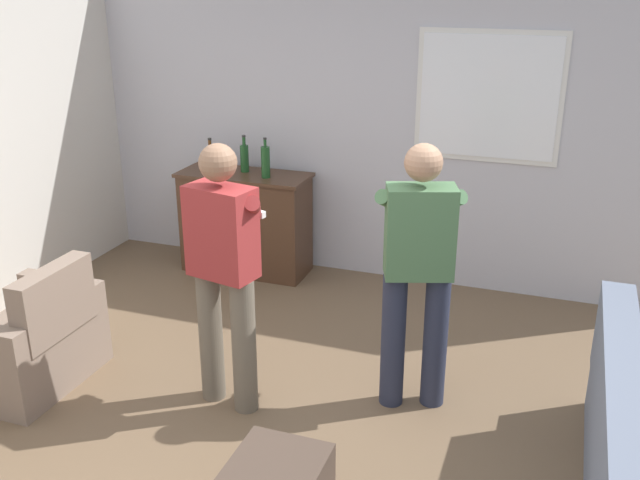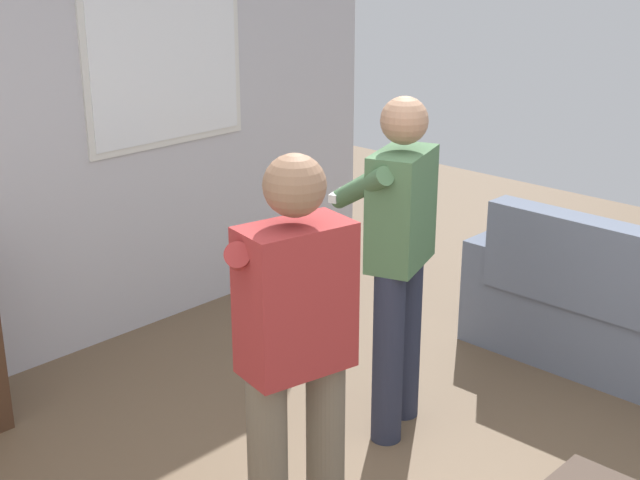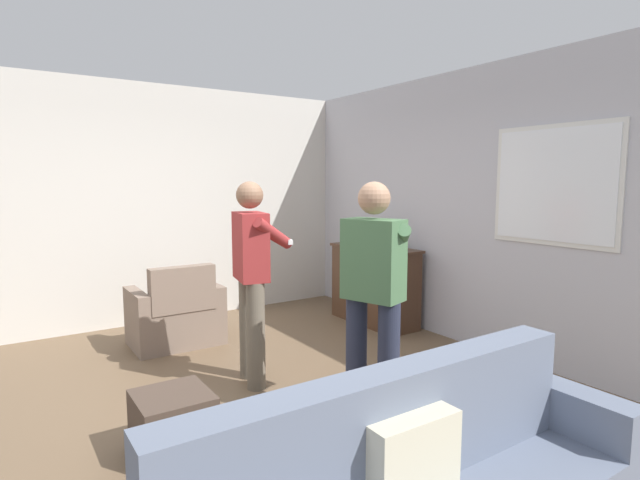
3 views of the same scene
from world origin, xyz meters
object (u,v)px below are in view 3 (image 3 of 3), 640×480
(person_standing_left, at_px, (252,272))
(sideboard_cabinet, at_px, (374,285))
(bottle_wine_green, at_px, (360,235))
(person_standing_right, at_px, (374,291))
(bottle_spirits_clear, at_px, (385,237))
(ottoman, at_px, (173,423))
(armchair, at_px, (177,317))
(bottle_liquor_amber, at_px, (378,235))

(person_standing_left, bearing_deg, sideboard_cabinet, 112.35)
(bottle_wine_green, height_order, person_standing_left, person_standing_left)
(sideboard_cabinet, relative_size, person_standing_right, 0.69)
(bottle_wine_green, xyz_separation_m, person_standing_right, (2.24, -1.64, -0.08))
(bottle_spirits_clear, height_order, ottoman, bottle_spirits_clear)
(ottoman, height_order, person_standing_left, person_standing_left)
(armchair, height_order, bottle_spirits_clear, bottle_spirits_clear)
(sideboard_cabinet, height_order, person_standing_right, person_standing_right)
(bottle_spirits_clear, bearing_deg, bottle_wine_green, 170.18)
(bottle_wine_green, xyz_separation_m, person_standing_left, (1.16, -2.03, -0.08))
(ottoman, bearing_deg, bottle_liquor_amber, 117.57)
(bottle_wine_green, xyz_separation_m, ottoman, (1.86, -2.92, -0.83))
(armchair, relative_size, person_standing_left, 0.52)
(bottle_liquor_amber, distance_m, bottle_spirits_clear, 0.28)
(person_standing_left, height_order, person_standing_right, same)
(sideboard_cabinet, height_order, bottle_spirits_clear, bottle_spirits_clear)
(armchair, height_order, person_standing_left, person_standing_left)
(bottle_spirits_clear, bearing_deg, ottoman, -65.58)
(armchair, bearing_deg, sideboard_cabinet, 77.08)
(sideboard_cabinet, xyz_separation_m, bottle_liquor_amber, (-0.02, 0.06, 0.58))
(bottle_liquor_amber, distance_m, person_standing_left, 2.21)
(bottle_liquor_amber, bearing_deg, sideboard_cabinet, -74.67)
(bottle_wine_green, xyz_separation_m, bottle_spirits_clear, (0.58, -0.10, 0.03))
(bottle_wine_green, relative_size, person_standing_right, 0.17)
(sideboard_cabinet, distance_m, person_standing_left, 2.19)
(bottle_liquor_amber, relative_size, person_standing_right, 0.19)
(bottle_wine_green, distance_m, person_standing_right, 2.78)
(armchair, relative_size, bottle_spirits_clear, 2.53)
(armchair, bearing_deg, bottle_spirits_clear, 70.98)
(person_standing_right, bearing_deg, bottle_wine_green, 143.84)
(bottle_spirits_clear, bearing_deg, person_standing_right, -42.80)
(bottle_wine_green, height_order, bottle_spirits_clear, bottle_spirits_clear)
(bottle_wine_green, height_order, person_standing_right, person_standing_right)
(bottle_spirits_clear, bearing_deg, person_standing_left, -73.29)
(bottle_spirits_clear, xyz_separation_m, person_standing_right, (1.66, -1.54, -0.12))
(bottle_liquor_amber, xyz_separation_m, person_standing_left, (0.83, -2.04, -0.10))
(bottle_liquor_amber, bearing_deg, person_standing_left, -67.85)
(sideboard_cabinet, relative_size, ottoman, 2.60)
(ottoman, xyz_separation_m, person_standing_right, (0.38, 1.29, 0.75))
(armchair, relative_size, person_standing_right, 0.52)
(sideboard_cabinet, xyz_separation_m, ottoman, (1.52, -2.88, -0.27))
(armchair, height_order, bottle_liquor_amber, bottle_liquor_amber)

